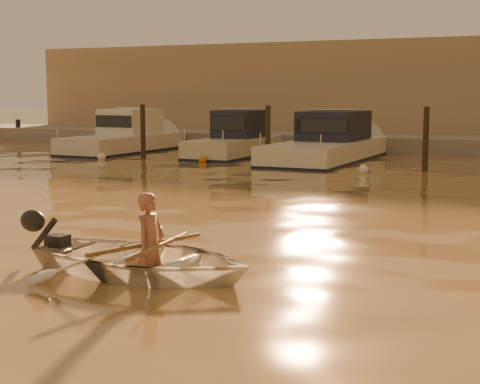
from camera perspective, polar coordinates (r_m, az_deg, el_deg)
The scene contains 16 objects.
ground_plane at distance 10.40m, azimuth 0.23°, elevation -5.71°, with size 160.00×160.00×0.00m, color #98683D.
dinghy at distance 9.91m, azimuth -7.44°, elevation -5.23°, with size 2.24×3.14×0.65m, color silver.
person at distance 9.81m, azimuth -6.98°, elevation -4.15°, with size 0.52×0.34×1.41m, color #9D614E.
outboard_motor at distance 10.80m, azimuth -14.04°, elevation -3.92°, with size 0.90×0.40×0.70m, color black, non-canonical shape.
oar_port at distance 9.73m, azimuth -6.25°, elevation -4.16°, with size 0.06×0.06×2.10m, color brown.
oar_starboard at distance 9.84m, azimuth -7.22°, elevation -4.04°, with size 0.06×0.06×2.10m, color brown.
moored_boat_0 at distance 30.54m, azimuth -9.13°, elevation 4.25°, with size 2.21×7.05×1.75m, color silver, non-canonical shape.
moored_boat_1 at distance 28.00m, azimuth -0.53°, elevation 4.04°, with size 1.91×5.80×1.75m, color beige, non-canonical shape.
moored_boat_2 at distance 26.59m, azimuth 6.78°, elevation 3.79°, with size 2.54×8.42×1.75m, color silver, non-canonical shape.
piling_0 at distance 27.35m, azimuth -7.54°, elevation 4.46°, with size 0.18×0.18×2.20m, color #2D2319.
piling_1 at distance 25.01m, azimuth 2.18°, elevation 4.23°, with size 0.18×0.18×2.20m, color #2D2319.
piling_2 at distance 23.45m, azimuth 14.20°, elevation 3.77°, with size 0.18×0.18×2.20m, color #2D2319.
fender_a at distance 27.20m, azimuth -10.69°, elevation 2.69°, with size 0.30×0.30×0.30m, color white.
fender_b at distance 25.66m, azimuth -2.90°, elevation 2.52°, with size 0.30×0.30×0.30m, color #C77417.
fender_c at distance 22.63m, azimuth 9.55°, elevation 1.73°, with size 0.30×0.30×0.30m, color white.
quay at distance 31.05m, azimuth 17.27°, elevation 3.18°, with size 52.00×4.00×1.00m, color gray.
Camera 1 is at (4.27, -9.17, 2.41)m, focal length 55.00 mm.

